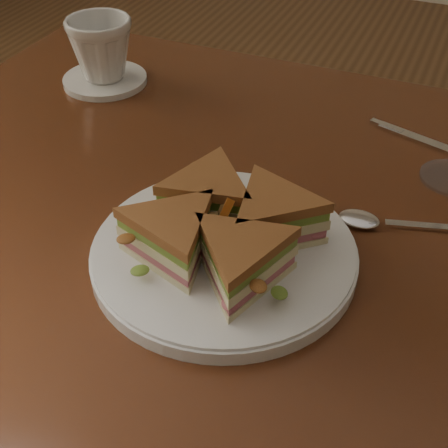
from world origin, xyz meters
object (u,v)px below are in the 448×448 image
(saucer, at_px, (105,80))
(coffee_cup, at_px, (101,49))
(sandwich_wedges, at_px, (224,228))
(table, at_px, (298,277))
(knife, at_px, (435,146))
(plate, at_px, (224,254))
(spoon, at_px, (379,222))

(saucer, height_order, coffee_cup, coffee_cup)
(sandwich_wedges, relative_size, saucer, 1.90)
(table, relative_size, knife, 5.74)
(plate, bearing_deg, sandwich_wedges, 90.00)
(knife, bearing_deg, sandwich_wedges, -101.10)
(knife, relative_size, saucer, 1.56)
(coffee_cup, bearing_deg, saucer, 0.00)
(plate, distance_m, saucer, 0.46)
(plate, height_order, sandwich_wedges, sandwich_wedges)
(sandwich_wedges, bearing_deg, table, 61.62)
(knife, relative_size, coffee_cup, 2.05)
(coffee_cup, bearing_deg, spoon, -11.44)
(spoon, bearing_deg, sandwich_wedges, -153.84)
(knife, height_order, saucer, saucer)
(coffee_cup, bearing_deg, sandwich_wedges, -32.77)
(table, bearing_deg, plate, -118.38)
(sandwich_wedges, bearing_deg, knife, 61.41)
(knife, bearing_deg, spoon, -82.59)
(plate, bearing_deg, table, 61.62)
(table, height_order, plate, plate)
(plate, bearing_deg, knife, 61.41)
(table, relative_size, sandwich_wedges, 4.73)
(table, bearing_deg, knife, 61.31)
(sandwich_wedges, distance_m, coffee_cup, 0.46)
(plate, bearing_deg, spoon, 41.68)
(table, xyz_separation_m, sandwich_wedges, (-0.06, -0.11, 0.14))
(table, xyz_separation_m, saucer, (-0.40, 0.21, 0.10))
(saucer, xyz_separation_m, coffee_cup, (0.00, 0.00, 0.05))
(saucer, bearing_deg, spoon, -21.24)
(table, distance_m, spoon, 0.13)
(plate, height_order, coffee_cup, coffee_cup)
(plate, relative_size, coffee_cup, 2.80)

